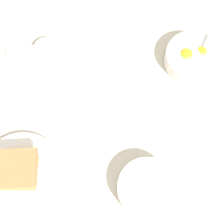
{
  "coord_description": "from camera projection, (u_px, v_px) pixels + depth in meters",
  "views": [
    {
      "loc": [
        0.24,
        0.1,
        0.75
      ],
      "look_at": [
        -0.04,
        0.03,
        0.02
      ],
      "focal_mm": 50.0,
      "sensor_mm": 36.0,
      "label": 1
    }
  ],
  "objects": [
    {
      "name": "soup_spoon",
      "position": [
        43.0,
        46.0,
        0.86
      ],
      "size": [
        0.1,
        0.15,
        0.03
      ],
      "color": "white",
      "rests_on": "ground_plane"
    },
    {
      "name": "congee_bowl",
      "position": [
        147.0,
        188.0,
        0.71
      ],
      "size": [
        0.14,
        0.14,
        0.04
      ],
      "color": "white",
      "rests_on": "ground_plane"
    },
    {
      "name": "egg_bowl",
      "position": [
        193.0,
        58.0,
        0.83
      ],
      "size": [
        0.15,
        0.15,
        0.07
      ],
      "color": "white",
      "rests_on": "ground_plane"
    },
    {
      "name": "toast_plate",
      "position": [
        21.0,
        173.0,
        0.74
      ],
      "size": [
        0.2,
        0.2,
        0.02
      ],
      "color": "white",
      "rests_on": "ground_plane"
    },
    {
      "name": "ground_plane",
      "position": [
        96.0,
        125.0,
        0.79
      ],
      "size": [
        3.0,
        3.0,
        0.0
      ],
      "primitive_type": "plane",
      "color": "beige"
    },
    {
      "name": "toast_sandwich",
      "position": [
        18.0,
        170.0,
        0.71
      ],
      "size": [
        0.11,
        0.11,
        0.05
      ],
      "color": "#9E7042",
      "rests_on": "toast_plate"
    }
  ]
}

